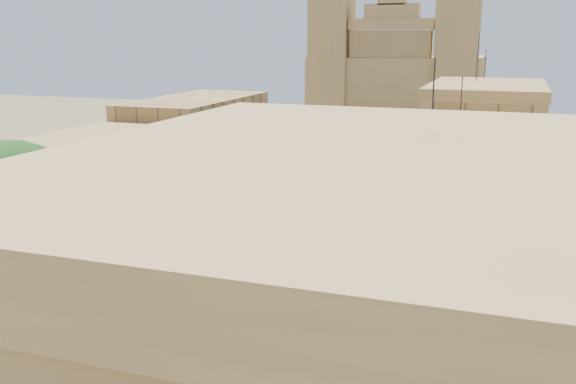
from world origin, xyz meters
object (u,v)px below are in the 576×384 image
Objects in this scene: street_tree_d at (271,154)px; car_blue_a at (226,266)px; church at (396,85)px; olive_pickup at (311,252)px; bus_red_east at (306,297)px; car_dkblue at (311,174)px; bus_green_north at (49,314)px; car_blue_b at (358,161)px; pedestrian_c at (330,293)px; street_tree_a at (93,233)px; ficus_tree at (15,218)px; pedestrian_a at (328,297)px; street_tree_b at (175,196)px; street_tree_c at (230,167)px; bus_cream_east at (348,219)px; car_white_b at (333,195)px; red_truck at (176,334)px; car_white_a at (254,219)px; car_cream at (352,224)px.

street_tree_d reaches higher than car_blue_a.
olive_pickup is at bearing -86.10° from church.
car_dkblue is (-11.50, 38.05, -0.53)m from bus_red_east.
car_dkblue is (1.50, 46.11, -0.92)m from bus_green_north.
street_tree_d is 14.13m from car_blue_b.
street_tree_a is at bearing -101.66° from pedestrian_c.
car_blue_a is (8.13, 11.67, -6.10)m from ficus_tree.
pedestrian_a is (12.50, -36.49, 0.08)m from car_dkblue.
street_tree_c is (0.00, 12.00, 0.33)m from street_tree_b.
car_white_b is (-4.24, 10.25, -0.53)m from bus_cream_east.
bus_red_east is (5.03, 7.51, -0.14)m from red_truck.
bus_cream_east is at bearing -59.35° from car_blue_b.
church is 6.77× the size of street_tree_c.
street_tree_a is 0.44× the size of bus_green_north.
street_tree_b is 36.14m from car_blue_b.
ficus_tree is 8.69m from street_tree_a.
red_truck reaches higher than pedestrian_c.
olive_pickup is 7.94m from pedestrian_c.
bus_cream_east is at bearing 48.81° from street_tree_a.
red_truck is (11.47, -20.71, -1.92)m from street_tree_b.
car_white_a is (5.25, 24.13, -6.17)m from ficus_tree.
street_tree_c reaches higher than red_truck.
street_tree_b is 16.09m from car_cream.
red_truck reaches higher than olive_pickup.
bus_green_north is 25.53m from car_white_a.
street_tree_d is 1.03× the size of olive_pickup.
street_tree_c is 1.32× the size of car_blue_b.
church reaches higher than car_dkblue.
street_tree_d is at bearing -84.93° from bus_red_east.
bus_cream_east is at bearing 26.27° from car_white_a.
car_dkblue is at bearing 96.48° from bus_green_north.
car_cream is at bearing 99.64° from car_white_b.
street_tree_b is 1.07× the size of street_tree_d.
church is 7.76× the size of car_dkblue.
car_blue_a is 0.89× the size of car_white_b.
car_blue_a is at bearing -66.76° from street_tree_c.
red_truck is 3.52× the size of pedestrian_c.
olive_pickup is 8.88m from bus_cream_east.
church is at bearing 79.62° from street_tree_b.
car_cream is 1.00× the size of car_dkblue.
bus_red_east is (2.50, -9.20, 0.32)m from olive_pickup.
bus_cream_east is at bearing 31.56° from car_cream.
car_blue_b reaches higher than car_blue_a.
street_tree_b reaches higher than car_white_a.
church is at bearing 83.83° from car_blue_a.
pedestrian_a is at bearing -141.58° from bus_red_east.
street_tree_b is at bearing 23.55° from bus_cream_east.
ficus_tree is 36.95m from car_white_b.
bus_cream_east is 0.73m from car_cream.
church is at bearing -106.24° from car_cream.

